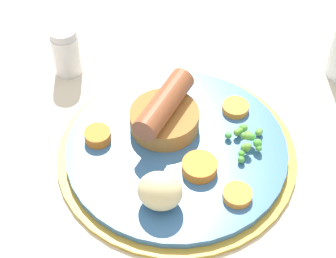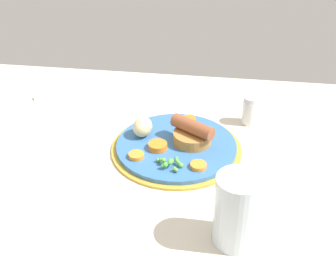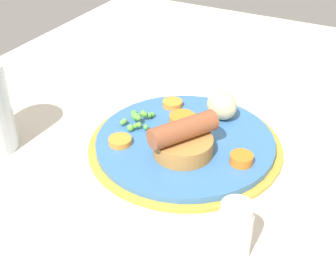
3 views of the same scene
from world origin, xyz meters
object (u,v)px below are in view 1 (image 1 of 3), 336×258
Objects in this scene: carrot_slice_0 at (235,107)px; salt_shaker at (66,51)px; dinner_plate at (177,151)px; sausage_pudding at (164,114)px; carrot_slice_2 at (237,195)px; pea_pile at (247,139)px; carrot_slice_3 at (98,136)px; carrot_slice_1 at (199,167)px; potato_chunk_0 at (160,191)px.

carrot_slice_0 is 22.25cm from salt_shaker.
salt_shaker is at bearing 40.53° from dinner_plate.
sausage_pudding is 2.99× the size of carrot_slice_0.
carrot_slice_2 is 0.46× the size of salt_shaker.
carrot_slice_0 is (5.34, 0.45, -0.53)cm from pea_pile.
carrot_slice_1 is at bearing -115.34° from carrot_slice_3.
carrot_slice_3 is at bearing 102.28° from carrot_slice_0.
dinner_plate is at bearing 31.49° from carrot_slice_1.
pea_pile is 16.49cm from carrot_slice_3.
carrot_slice_1 is (-3.49, -2.14, 1.46)cm from dinner_plate.
sausage_pudding is 1.42× the size of salt_shaker.
potato_chunk_0 reaches higher than carrot_slice_3.
potato_chunk_0 is (-7.35, 2.26, 2.91)cm from dinner_plate.
potato_chunk_0 is 1.22× the size of carrot_slice_1.
salt_shaker is (13.21, 4.02, 1.22)cm from carrot_slice_3.
potato_chunk_0 reaches higher than carrot_slice_2.
carrot_slice_1 is at bearing -48.66° from potato_chunk_0.
carrot_slice_1 is 1.24× the size of carrot_slice_2.
pea_pile is 5.39cm from carrot_slice_0.
potato_chunk_0 is at bearing 131.34° from carrot_slice_1.
carrot_slice_0 is (1.99, -8.42, -1.59)cm from sausage_pudding.
carrot_slice_0 is at bearing -54.98° from dinner_plate.
dinner_plate is at bearing 88.12° from pea_pile.
sausage_pudding is 3.08× the size of carrot_slice_2.
carrot_slice_2 is (-6.92, 2.09, -0.53)cm from pea_pile.
carrot_slice_2 is (-12.26, 1.64, -0.00)cm from carrot_slice_0.
potato_chunk_0 is (-7.10, 9.98, 1.14)cm from pea_pile.
sausage_pudding is 1.73× the size of pea_pile.
carrot_slice_3 is (8.80, 14.29, 0.20)cm from carrot_slice_2.
carrot_slice_3 is (-1.48, 7.50, -1.39)cm from sausage_pudding.
salt_shaker is at bearing 75.82° from sausage_pudding.
potato_chunk_0 is 1.54× the size of carrot_slice_3.
salt_shaker reaches higher than carrot_slice_1.
carrot_slice_2 is at bearing -115.26° from sausage_pudding.
carrot_slice_0 reaches higher than dinner_plate.
dinner_plate is 8.93cm from carrot_slice_3.
carrot_slice_2 is at bearing -88.67° from potato_chunk_0.
salt_shaker reaches higher than dinner_plate.
carrot_slice_1 is at bearing 120.09° from pea_pile.
carrot_slice_0 is 12.37cm from carrot_slice_2.
potato_chunk_0 is at bearing -154.72° from sausage_pudding.
carrot_slice_2 is at bearing -140.23° from salt_shaker.
carrot_slice_1 and carrot_slice_3 have the same top height.
carrot_slice_0 is at bearing -116.03° from salt_shaker.
potato_chunk_0 is 1.51× the size of carrot_slice_2.
carrot_slice_3 is (1.62, 8.66, 1.45)cm from dinner_plate.
potato_chunk_0 is at bearing 125.44° from pea_pile.
sausage_pudding reaches higher than pea_pile.
carrot_slice_1 is at bearing -122.15° from sausage_pudding.
salt_shaker is at bearing 16.94° from carrot_slice_3.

